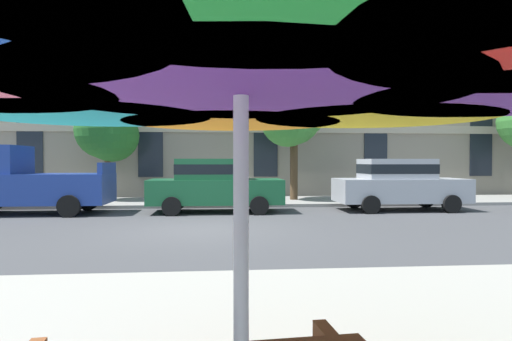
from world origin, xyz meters
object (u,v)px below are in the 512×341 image
street_tree_left (108,133)px  street_tree_middle (293,116)px  sedan_green (214,184)px  patio_umbrella (241,40)px  pickup_blue (21,182)px  sedan_silver (399,183)px

street_tree_left → street_tree_middle: bearing=-3.1°
sedan_green → patio_umbrella: bearing=-88.9°
street_tree_left → patio_umbrella: 17.02m
pickup_blue → patio_umbrella: bearing=-63.2°
street_tree_middle → street_tree_left: bearing=176.9°
street_tree_middle → patio_umbrella: 16.29m
street_tree_middle → patio_umbrella: size_ratio=1.35×
sedan_silver → street_tree_middle: (-3.12, 3.25, 2.63)m
pickup_blue → sedan_silver: (12.53, -0.00, -0.08)m
sedan_silver → street_tree_left: bearing=161.1°
sedan_silver → street_tree_left: (-10.72, 3.66, 1.92)m
sedan_green → street_tree_left: 6.02m
pickup_blue → sedan_silver: pickup_blue is taller
pickup_blue → sedan_green: (6.19, -0.00, -0.08)m
street_tree_left → street_tree_middle: 7.64m
sedan_green → patio_umbrella: 12.76m
street_tree_left → street_tree_middle: (7.59, -0.41, 0.71)m
sedan_silver → patio_umbrella: (-6.11, -12.70, 1.20)m
pickup_blue → street_tree_middle: size_ratio=1.01×
sedan_silver → street_tree_left: size_ratio=1.06×
sedan_silver → street_tree_left: street_tree_left is taller
street_tree_middle → sedan_silver: bearing=-46.1°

